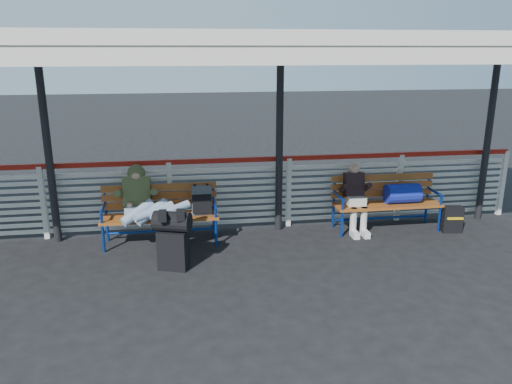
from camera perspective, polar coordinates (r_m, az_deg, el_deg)
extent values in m
plane|color=black|center=(6.81, -9.70, -10.03)|extent=(60.00, 60.00, 0.00)
cube|color=silver|center=(8.37, -9.76, -0.63)|extent=(12.00, 0.04, 1.04)
cube|color=#9B180E|center=(8.22, -9.96, 3.38)|extent=(12.00, 0.06, 0.08)
cube|color=silver|center=(10.18, 26.30, 0.91)|extent=(0.08, 0.08, 1.20)
cube|color=silver|center=(7.03, -10.84, 16.69)|extent=(12.60, 3.60, 0.16)
cube|color=silver|center=(5.28, -11.34, 15.57)|extent=(12.60, 0.06, 0.30)
cylinder|color=black|center=(8.26, -22.69, 4.56)|extent=(0.12, 0.12, 3.00)
cylinder|color=black|center=(8.17, 2.69, 5.68)|extent=(0.12, 0.12, 3.00)
cylinder|color=black|center=(9.61, 24.99, 5.76)|extent=(0.12, 0.12, 3.00)
cube|color=black|center=(7.07, -9.42, -6.55)|extent=(0.46, 0.36, 0.55)
cylinder|color=black|center=(6.92, -9.58, -3.35)|extent=(0.57, 0.43, 0.28)
cube|color=#A65D20|center=(7.91, -10.89, -2.82)|extent=(1.80, 0.50, 0.04)
cube|color=#A65D20|center=(8.07, -10.94, -0.42)|extent=(1.80, 0.10, 0.40)
cylinder|color=#0E329A|center=(7.88, -17.06, -5.07)|extent=(0.04, 0.04, 0.45)
cylinder|color=#0E329A|center=(7.80, -4.59, -4.59)|extent=(0.04, 0.04, 0.45)
cylinder|color=#0E329A|center=(8.24, -16.75, -2.45)|extent=(0.04, 0.04, 0.90)
cylinder|color=#0E329A|center=(8.17, -4.87, -1.97)|extent=(0.04, 0.04, 0.90)
cube|color=#54575D|center=(7.85, -6.24, -0.93)|extent=(0.31, 0.19, 0.44)
cube|color=#A65D20|center=(8.66, 14.79, -1.41)|extent=(1.80, 0.50, 0.04)
cube|color=#A65D20|center=(8.81, 14.26, 0.76)|extent=(1.80, 0.10, 0.40)
cylinder|color=#0E329A|center=(8.25, 9.79, -3.61)|extent=(0.04, 0.04, 0.45)
cylinder|color=#0E329A|center=(8.93, 20.21, -2.88)|extent=(0.04, 0.04, 0.45)
cylinder|color=#0E329A|center=(8.61, 8.88, -1.16)|extent=(0.04, 0.04, 0.90)
cylinder|color=#0E329A|center=(9.25, 18.98, -0.64)|extent=(0.04, 0.04, 0.90)
cylinder|color=#101599|center=(8.71, 16.39, -0.16)|extent=(0.57, 0.33, 0.33)
cube|color=#879FB5|center=(7.95, -13.44, -2.19)|extent=(0.36, 0.26, 0.18)
cube|color=#4A502A|center=(8.06, -13.45, 0.00)|extent=(0.42, 0.38, 0.53)
sphere|color=#4A502A|center=(8.09, -13.53, 2.10)|extent=(0.28, 0.28, 0.28)
sphere|color=tan|center=(8.05, -13.55, 1.96)|extent=(0.21, 0.21, 0.21)
cube|color=black|center=(6.83, -10.63, -2.68)|extent=(0.11, 0.27, 0.10)
cube|color=black|center=(6.83, -8.62, -2.60)|extent=(0.11, 0.27, 0.10)
cube|color=beige|center=(8.46, 11.33, -1.02)|extent=(0.30, 0.24, 0.16)
cube|color=black|center=(8.52, 11.10, 0.86)|extent=(0.32, 0.23, 0.42)
sphere|color=tan|center=(8.47, 11.15, 2.66)|extent=(0.19, 0.19, 0.19)
cylinder|color=beige|center=(8.36, 11.05, -3.31)|extent=(0.11, 0.11, 0.46)
cylinder|color=beige|center=(8.42, 12.21, -3.23)|extent=(0.11, 0.11, 0.46)
cube|color=silver|center=(8.34, 11.21, -4.76)|extent=(0.10, 0.24, 0.10)
cube|color=silver|center=(8.40, 12.37, -4.68)|extent=(0.10, 0.24, 0.10)
cube|color=black|center=(8.98, 21.48, -2.91)|extent=(0.34, 0.22, 0.44)
cube|color=gold|center=(8.89, 21.82, -2.84)|extent=(0.27, 0.06, 0.04)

